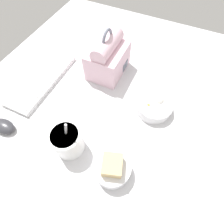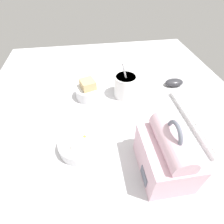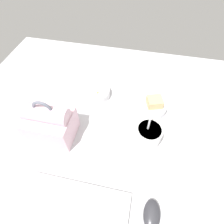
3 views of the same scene
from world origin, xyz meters
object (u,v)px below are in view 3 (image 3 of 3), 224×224
object	(u,v)px
lunch_bag	(50,123)
computer_mouse	(152,215)
soup_cup	(148,136)
bento_bowl_snacks	(96,92)
keyboard	(75,203)
bento_bowl_sandwich	(153,107)

from	to	relation	value
lunch_bag	computer_mouse	bearing A→B (deg)	152.48
soup_cup	bento_bowl_snacks	xyz separation A→B (cm)	(25.25, -19.83, -2.85)
bento_bowl_snacks	computer_mouse	world-z (taller)	bento_bowl_snacks
soup_cup	keyboard	bearing A→B (deg)	52.92
bento_bowl_snacks	bento_bowl_sandwich	bearing A→B (deg)	170.76
bento_bowl_sandwich	computer_mouse	bearing A→B (deg)	93.69
soup_cup	bento_bowl_sandwich	size ratio (longest dim) A/B	1.46
soup_cup	bento_bowl_snacks	world-z (taller)	soup_cup
lunch_bag	soup_cup	size ratio (longest dim) A/B	1.21
soup_cup	bento_bowl_sandwich	xyz separation A→B (cm)	(-1.24, -15.52, -1.91)
keyboard	bento_bowl_snacks	bearing A→B (deg)	-82.80
lunch_bag	bento_bowl_sandwich	size ratio (longest dim) A/B	1.77
bento_bowl_sandwich	computer_mouse	world-z (taller)	bento_bowl_sandwich
keyboard	computer_mouse	distance (cm)	23.36
lunch_bag	bento_bowl_sandwich	xyz separation A→B (cm)	(-37.06, -19.04, -4.18)
keyboard	computer_mouse	bearing A→B (deg)	-176.01
bento_bowl_sandwich	soup_cup	bearing A→B (deg)	85.43
computer_mouse	bento_bowl_snacks	bearing A→B (deg)	-56.56
bento_bowl_snacks	computer_mouse	distance (cm)	52.72
soup_cup	lunch_bag	bearing A→B (deg)	5.61
bento_bowl_sandwich	lunch_bag	bearing A→B (deg)	27.19
computer_mouse	lunch_bag	bearing A→B (deg)	-27.52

